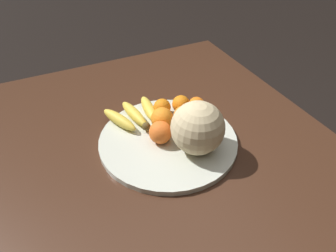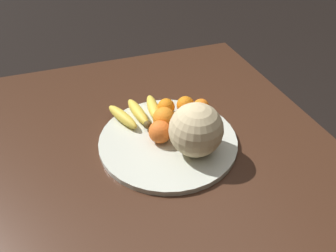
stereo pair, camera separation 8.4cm
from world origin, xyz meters
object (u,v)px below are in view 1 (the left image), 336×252
kitchen_table (167,174)px  orange_front_right (201,117)px  fruit_bowl (168,140)px  produce_tag (174,128)px  orange_back_right (183,115)px  orange_back_left (162,107)px  orange_front_left (181,104)px  orange_top_small (162,132)px  melon (198,128)px  orange_mid_center (162,119)px  banana_bunch (134,114)px  orange_side_extra (197,105)px

kitchen_table → orange_front_right: 0.22m
fruit_bowl → produce_tag: produce_tag is taller
orange_front_right → orange_back_right: bearing=50.8°
produce_tag → orange_back_left: bearing=50.0°
kitchen_table → orange_front_left: (0.16, -0.13, 0.14)m
kitchen_table → orange_front_left: orange_front_left is taller
orange_top_small → orange_back_right: bearing=-62.1°
orange_top_small → produce_tag: orange_top_small is taller
orange_back_left → orange_front_left: bearing=-101.1°
orange_front_right → orange_top_small: (-0.02, 0.15, 0.00)m
produce_tag → melon: bearing=-124.2°
orange_front_right → produce_tag: orange_front_right is taller
orange_front_left → fruit_bowl: bearing=137.3°
orange_front_left → melon: bearing=166.7°
orange_front_left → orange_mid_center: size_ratio=0.84×
orange_mid_center → produce_tag: size_ratio=0.84×
banana_bunch → orange_side_extra: (-0.05, -0.21, 0.01)m
melon → orange_top_small: melon is taller
melon → produce_tag: melon is taller
fruit_bowl → orange_back_right: bearing=-57.0°
banana_bunch → orange_back_right: orange_back_right is taller
orange_back_right → orange_top_small: 0.12m
orange_top_small → orange_mid_center: bearing=-26.0°
melon → banana_bunch: size_ratio=0.87×
melon → orange_front_right: size_ratio=2.42×
orange_back_left → orange_top_small: size_ratio=0.83×
fruit_bowl → orange_mid_center: size_ratio=5.94×
orange_front_left → produce_tag: (-0.07, 0.06, -0.03)m
orange_top_small → orange_front_right: bearing=-83.4°
orange_front_right → orange_back_right: size_ratio=1.06×
orange_mid_center → orange_back_left: (0.07, -0.03, -0.01)m
kitchen_table → orange_mid_center: (0.11, -0.03, 0.14)m
orange_back_right → banana_bunch: bearing=57.4°
orange_front_right → orange_back_left: size_ratio=1.11×
kitchen_table → banana_bunch: banana_bunch is taller
banana_bunch → produce_tag: (-0.10, -0.10, -0.02)m
orange_front_left → orange_side_extra: bearing=-118.1°
orange_back_right → produce_tag: size_ratio=0.71×
fruit_bowl → orange_top_small: 0.05m
melon → orange_top_small: size_ratio=2.24×
melon → orange_front_right: 0.12m
orange_front_left → orange_side_extra: size_ratio=1.08×
melon → orange_back_left: (0.20, 0.02, -0.05)m
fruit_bowl → orange_front_right: (0.01, -0.13, 0.04)m
orange_back_right → orange_side_extra: bearing=-63.9°
banana_bunch → orange_back_left: orange_back_left is taller
fruit_bowl → produce_tag: size_ratio=5.01×
orange_back_left → banana_bunch: bearing=80.9°
melon → orange_mid_center: size_ratio=2.17×
orange_side_extra → orange_top_small: bearing=117.2°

